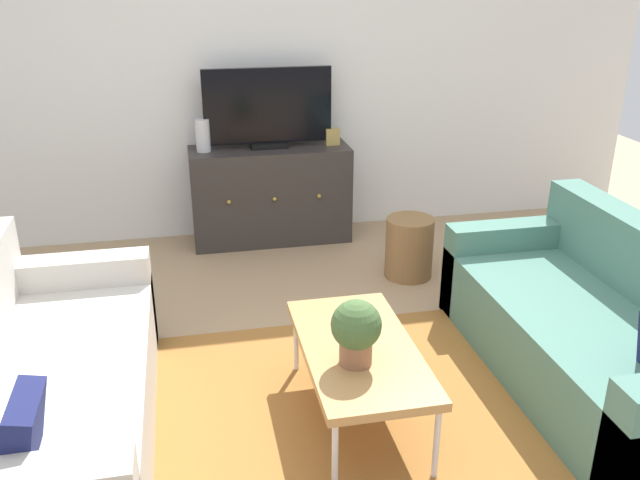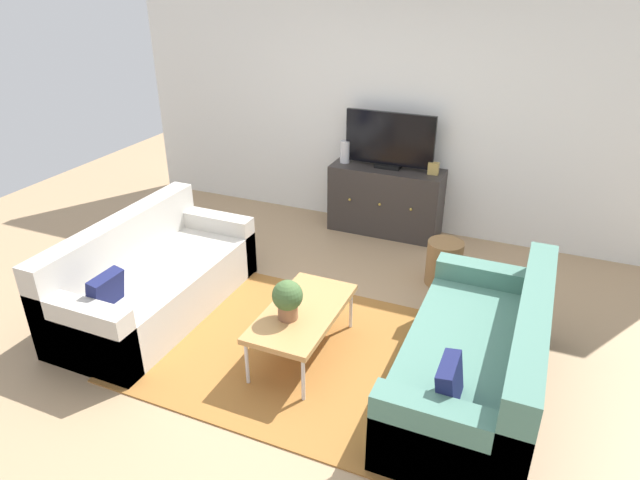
{
  "view_description": "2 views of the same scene",
  "coord_description": "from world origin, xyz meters",
  "px_view_note": "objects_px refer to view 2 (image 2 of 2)",
  "views": [
    {
      "loc": [
        -0.66,
        -2.84,
        2.1
      ],
      "look_at": [
        0.0,
        0.36,
        0.75
      ],
      "focal_mm": 37.79,
      "sensor_mm": 36.0,
      "label": 1
    },
    {
      "loc": [
        1.6,
        -3.37,
        2.77
      ],
      "look_at": [
        0.0,
        0.36,
        0.75
      ],
      "focal_mm": 31.11,
      "sensor_mm": 36.0,
      "label": 2
    }
  ],
  "objects_px": {
    "tv_console": "(386,200)",
    "glass_vase": "(345,152)",
    "coffee_table": "(302,313)",
    "flat_screen_tv": "(390,141)",
    "couch_right_side": "(483,364)",
    "mantel_clock": "(433,168)",
    "potted_plant": "(288,298)",
    "wicker_basket": "(444,263)",
    "couch_left_side": "(149,281)"
  },
  "relations": [
    {
      "from": "coffee_table",
      "to": "flat_screen_tv",
      "type": "relative_size",
      "value": 1.05
    },
    {
      "from": "flat_screen_tv",
      "to": "coffee_table",
      "type": "bearing_deg",
      "value": -87.94
    },
    {
      "from": "potted_plant",
      "to": "tv_console",
      "type": "xyz_separation_m",
      "value": [
        -0.04,
        2.57,
        -0.21
      ]
    },
    {
      "from": "potted_plant",
      "to": "flat_screen_tv",
      "type": "bearing_deg",
      "value": 90.79
    },
    {
      "from": "coffee_table",
      "to": "wicker_basket",
      "type": "bearing_deg",
      "value": 63.04
    },
    {
      "from": "coffee_table",
      "to": "glass_vase",
      "type": "relative_size",
      "value": 4.15
    },
    {
      "from": "tv_console",
      "to": "flat_screen_tv",
      "type": "relative_size",
      "value": 1.27
    },
    {
      "from": "glass_vase",
      "to": "couch_right_side",
      "type": "bearing_deg",
      "value": -50.59
    },
    {
      "from": "mantel_clock",
      "to": "wicker_basket",
      "type": "bearing_deg",
      "value": -68.1
    },
    {
      "from": "couch_right_side",
      "to": "wicker_basket",
      "type": "xyz_separation_m",
      "value": [
        -0.58,
        1.47,
        -0.06
      ]
    },
    {
      "from": "couch_left_side",
      "to": "coffee_table",
      "type": "height_order",
      "value": "couch_left_side"
    },
    {
      "from": "couch_left_side",
      "to": "mantel_clock",
      "type": "height_order",
      "value": "mantel_clock"
    },
    {
      "from": "potted_plant",
      "to": "tv_console",
      "type": "distance_m",
      "value": 2.58
    },
    {
      "from": "mantel_clock",
      "to": "potted_plant",
      "type": "bearing_deg",
      "value": -100.35
    },
    {
      "from": "couch_left_side",
      "to": "wicker_basket",
      "type": "xyz_separation_m",
      "value": [
        2.3,
        1.47,
        -0.06
      ]
    },
    {
      "from": "mantel_clock",
      "to": "flat_screen_tv",
      "type": "bearing_deg",
      "value": 177.73
    },
    {
      "from": "couch_right_side",
      "to": "glass_vase",
      "type": "distance_m",
      "value": 3.13
    },
    {
      "from": "flat_screen_tv",
      "to": "potted_plant",
      "type": "bearing_deg",
      "value": -89.21
    },
    {
      "from": "mantel_clock",
      "to": "tv_console",
      "type": "bearing_deg",
      "value": -179.99
    },
    {
      "from": "wicker_basket",
      "to": "couch_right_side",
      "type": "bearing_deg",
      "value": -68.58
    },
    {
      "from": "couch_right_side",
      "to": "coffee_table",
      "type": "xyz_separation_m",
      "value": [
        -1.36,
        -0.06,
        0.1
      ]
    },
    {
      "from": "coffee_table",
      "to": "tv_console",
      "type": "relative_size",
      "value": 0.83
    },
    {
      "from": "couch_left_side",
      "to": "wicker_basket",
      "type": "relative_size",
      "value": 4.35
    },
    {
      "from": "potted_plant",
      "to": "glass_vase",
      "type": "relative_size",
      "value": 1.25
    },
    {
      "from": "couch_left_side",
      "to": "couch_right_side",
      "type": "height_order",
      "value": "same"
    },
    {
      "from": "glass_vase",
      "to": "coffee_table",
      "type": "bearing_deg",
      "value": -76.3
    },
    {
      "from": "tv_console",
      "to": "flat_screen_tv",
      "type": "bearing_deg",
      "value": 90.0
    },
    {
      "from": "tv_console",
      "to": "glass_vase",
      "type": "bearing_deg",
      "value": 179.99
    },
    {
      "from": "couch_left_side",
      "to": "couch_right_side",
      "type": "relative_size",
      "value": 1.0
    },
    {
      "from": "couch_right_side",
      "to": "tv_console",
      "type": "relative_size",
      "value": 1.53
    },
    {
      "from": "coffee_table",
      "to": "couch_right_side",
      "type": "bearing_deg",
      "value": 2.64
    },
    {
      "from": "couch_left_side",
      "to": "tv_console",
      "type": "xyz_separation_m",
      "value": [
        1.43,
        2.37,
        0.1
      ]
    },
    {
      "from": "tv_console",
      "to": "flat_screen_tv",
      "type": "distance_m",
      "value": 0.69
    },
    {
      "from": "tv_console",
      "to": "wicker_basket",
      "type": "height_order",
      "value": "tv_console"
    },
    {
      "from": "tv_console",
      "to": "wicker_basket",
      "type": "distance_m",
      "value": 1.26
    },
    {
      "from": "coffee_table",
      "to": "potted_plant",
      "type": "bearing_deg",
      "value": -111.13
    },
    {
      "from": "couch_right_side",
      "to": "mantel_clock",
      "type": "xyz_separation_m",
      "value": [
        -0.94,
        2.37,
        0.55
      ]
    },
    {
      "from": "couch_right_side",
      "to": "glass_vase",
      "type": "relative_size",
      "value": 7.69
    },
    {
      "from": "potted_plant",
      "to": "mantel_clock",
      "type": "xyz_separation_m",
      "value": [
        0.47,
        2.57,
        0.24
      ]
    },
    {
      "from": "couch_right_side",
      "to": "mantel_clock",
      "type": "relative_size",
      "value": 14.7
    },
    {
      "from": "glass_vase",
      "to": "wicker_basket",
      "type": "bearing_deg",
      "value": -33.32
    },
    {
      "from": "couch_left_side",
      "to": "wicker_basket",
      "type": "bearing_deg",
      "value": 32.64
    },
    {
      "from": "coffee_table",
      "to": "wicker_basket",
      "type": "xyz_separation_m",
      "value": [
        0.78,
        1.53,
        -0.16
      ]
    },
    {
      "from": "potted_plant",
      "to": "wicker_basket",
      "type": "relative_size",
      "value": 0.71
    },
    {
      "from": "couch_right_side",
      "to": "flat_screen_tv",
      "type": "xyz_separation_m",
      "value": [
        -1.45,
        2.39,
        0.79
      ]
    },
    {
      "from": "wicker_basket",
      "to": "couch_left_side",
      "type": "bearing_deg",
      "value": -147.36
    },
    {
      "from": "tv_console",
      "to": "wicker_basket",
      "type": "bearing_deg",
      "value": -46.12
    },
    {
      "from": "coffee_table",
      "to": "potted_plant",
      "type": "xyz_separation_m",
      "value": [
        -0.05,
        -0.14,
        0.2
      ]
    },
    {
      "from": "glass_vase",
      "to": "mantel_clock",
      "type": "xyz_separation_m",
      "value": [
        1.01,
        0.0,
        -0.06
      ]
    },
    {
      "from": "coffee_table",
      "to": "flat_screen_tv",
      "type": "bearing_deg",
      "value": 92.06
    }
  ]
}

